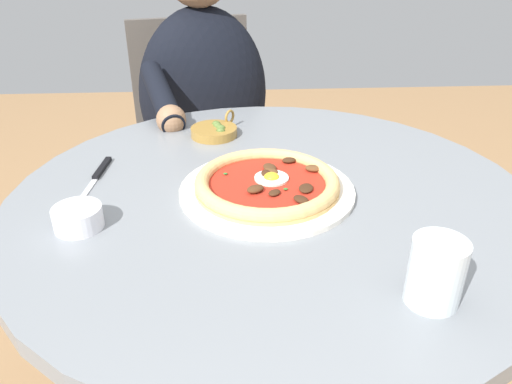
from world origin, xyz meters
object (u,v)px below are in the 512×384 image
object	(u,v)px
pizza_on_plate	(267,186)
cafe_chair_diner	(199,131)
steak_knife	(98,175)
olive_pan	(215,131)
ramekin_capers	(78,217)
water_glass	(435,275)
dining_table	(271,263)
diner_person	(207,158)

from	to	relation	value
pizza_on_plate	cafe_chair_diner	xyz separation A→B (m)	(-0.17, 0.81, -0.21)
steak_knife	olive_pan	xyz separation A→B (m)	(0.22, 0.19, 0.01)
pizza_on_plate	ramekin_capers	world-z (taller)	same
water_glass	olive_pan	distance (m)	0.64
dining_table	water_glass	bearing A→B (deg)	-59.12
dining_table	olive_pan	bearing A→B (deg)	110.94
dining_table	diner_person	xyz separation A→B (m)	(-0.15, 0.66, -0.07)
olive_pan	diner_person	world-z (taller)	diner_person
dining_table	diner_person	world-z (taller)	diner_person
steak_knife	cafe_chair_diner	size ratio (longest dim) A/B	0.23
pizza_on_plate	water_glass	world-z (taller)	water_glass
water_glass	ramekin_capers	size ratio (longest dim) A/B	1.16
cafe_chair_diner	water_glass	bearing A→B (deg)	-72.18
dining_table	ramekin_capers	world-z (taller)	ramekin_capers
ramekin_capers	diner_person	world-z (taller)	diner_person
ramekin_capers	olive_pan	distance (m)	0.43
diner_person	cafe_chair_diner	bearing A→B (deg)	101.71
pizza_on_plate	olive_pan	xyz separation A→B (m)	(-0.10, 0.28, -0.00)
ramekin_capers	cafe_chair_diner	size ratio (longest dim) A/B	0.09
water_glass	pizza_on_plate	bearing A→B (deg)	122.41
water_glass	diner_person	xyz separation A→B (m)	(-0.32, 0.96, -0.27)
dining_table	water_glass	distance (m)	0.40
pizza_on_plate	dining_table	bearing A→B (deg)	22.69
water_glass	cafe_chair_diner	distance (m)	1.18
dining_table	cafe_chair_diner	bearing A→B (deg)	102.37
dining_table	olive_pan	world-z (taller)	olive_pan
olive_pan	steak_knife	bearing A→B (deg)	-138.94
dining_table	pizza_on_plate	xyz separation A→B (m)	(-0.01, -0.00, 0.17)
pizza_on_plate	olive_pan	bearing A→B (deg)	109.12
steak_knife	diner_person	distance (m)	0.65
water_glass	steak_knife	bearing A→B (deg)	142.88
water_glass	cafe_chair_diner	xyz separation A→B (m)	(-0.35, 1.10, -0.24)
dining_table	cafe_chair_diner	distance (m)	0.83
pizza_on_plate	water_glass	distance (m)	0.35
olive_pan	pizza_on_plate	bearing A→B (deg)	-70.88
pizza_on_plate	diner_person	world-z (taller)	diner_person
steak_knife	olive_pan	world-z (taller)	olive_pan
dining_table	diner_person	distance (m)	0.68
diner_person	cafe_chair_diner	xyz separation A→B (m)	(-0.03, 0.15, 0.03)
ramekin_capers	dining_table	bearing A→B (deg)	16.85
ramekin_capers	olive_pan	xyz separation A→B (m)	(0.21, 0.37, -0.01)
water_glass	olive_pan	world-z (taller)	water_glass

